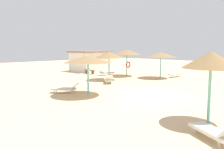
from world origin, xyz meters
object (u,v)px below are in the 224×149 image
Objects in this scene: lounger_0 at (215,132)px; lounger_1 at (108,79)px; parasol_3 at (127,52)px; beach_cabana at (90,61)px; lounger_3 at (106,72)px; lounger_4 at (176,74)px; parasol_2 at (88,59)px; parasol_0 at (211,60)px; bench_0 at (90,71)px; parasol_4 at (161,55)px; lounger_2 at (66,88)px; parasol_1 at (109,55)px.

lounger_0 is 12.97m from lounger_1.
lounger_0 is (-11.07, -13.86, -2.26)m from parasol_3.
lounger_0 is 23.73m from beach_cabana.
beach_cabana reaches higher than lounger_3.
lounger_4 is at bearing -56.31° from lounger_3.
parasol_2 is at bearing -148.45° from lounger_1.
parasol_0 is 7.88m from parasol_2.
lounger_4 is 9.91m from bench_0.
beach_cabana is at bearing 59.92° from lounger_1.
lounger_1 is at bearing -154.81° from parasol_3.
parasol_4 is 10.61m from beach_cabana.
lounger_0 reaches higher than lounger_4.
bench_0 is at bearing 112.01° from parasol_3.
parasol_3 reaches higher than parasol_2.
lounger_1 is at bearing -116.22° from bench_0.
lounger_3 is at bearing 49.45° from lounger_1.
parasol_4 is 1.67× the size of lounger_2.
parasol_3 is 5.17m from bench_0.
parasol_2 is 1.02× the size of parasol_3.
parasol_3 reaches higher than lounger_4.
lounger_0 is 1.07× the size of lounger_1.
parasol_4 is 2.92m from lounger_4.
lounger_2 is (-0.74, 9.49, -2.28)m from parasol_0.
beach_cabana is at bearing 72.02° from lounger_3.
parasol_1 reaches higher than bench_0.
lounger_3 is at bearing 120.55° from parasol_3.
parasol_1 is 7.33m from lounger_2.
parasol_3 is 1.70× the size of lounger_1.
parasol_0 reaches higher than lounger_1.
parasol_4 is 1.57× the size of lounger_4.
lounger_1 is (-5.05, -2.37, -2.25)m from parasol_3.
parasol_2 is at bearing -129.15° from beach_cabana.
lounger_1 is at bearing 62.33° from lounger_0.
lounger_0 is at bearing -100.66° from parasol_2.
parasol_1 is 1.40× the size of lounger_3.
parasol_3 is at bearing 51.38° from lounger_0.
lounger_4 is 1.30× the size of bench_0.
parasol_3 is 1.69× the size of lounger_2.
beach_cabana reaches higher than lounger_1.
lounger_3 is (-1.23, 2.09, -2.27)m from parasol_3.
parasol_3 is (9.38, 12.94, -0.02)m from parasol_0.
lounger_1 is 5.87m from lounger_3.
parasol_0 is 17.24m from lounger_3.
lounger_1 is 0.41× the size of beach_cabana.
parasol_0 reaches higher than lounger_3.
parasol_1 is 2.95m from lounger_1.
bench_0 is (7.67, 9.38, -2.00)m from parasol_2.
parasol_1 is 5.91m from bench_0.
lounger_1 is (4.37, 2.68, -2.03)m from parasol_2.
parasol_2 reaches higher than lounger_1.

